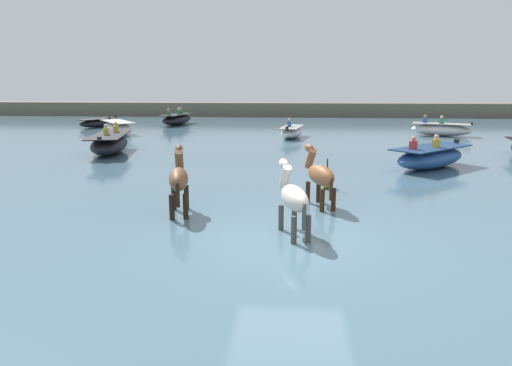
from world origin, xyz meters
name	(u,v)px	position (x,y,z in m)	size (l,w,h in m)	color
ground_plane	(291,253)	(0.00, 0.00, 0.00)	(120.00, 120.00, 0.00)	#84755B
water_surface	(292,163)	(0.00, 10.00, 0.15)	(90.00, 90.00, 0.29)	#476675
horse_lead_pinto	(293,199)	(0.02, 0.33, 1.07)	(0.81, 1.66, 1.81)	beige
horse_trailing_bay	(179,180)	(-2.76, 1.76, 1.12)	(0.71, 1.76, 1.90)	brown
horse_flank_chestnut	(320,176)	(0.70, 2.70, 1.09)	(0.90, 1.67, 1.83)	brown
boat_mid_outer	(441,129)	(8.89, 19.27, 0.67)	(3.65, 2.40, 1.21)	silver
boat_near_starboard	(118,127)	(-10.88, 19.04, 0.67)	(3.37, 3.94, 0.90)	silver
boat_far_inshore	(177,119)	(-8.63, 25.12, 0.69)	(2.14, 4.10, 1.27)	black
boat_mid_channel	(292,132)	(-0.02, 17.65, 0.62)	(1.60, 3.17, 1.11)	silver
boat_distant_west	(99,123)	(-13.73, 22.88, 0.59)	(2.49, 3.12, 0.74)	black
boat_near_port	(431,157)	(5.19, 8.48, 0.70)	(3.70, 3.59, 1.27)	#28518E
boat_far_offshore	(110,144)	(-8.23, 11.09, 0.72)	(2.17, 4.22, 1.32)	black
channel_buoy	(327,182)	(1.06, 4.78, 0.50)	(0.40, 0.40, 0.91)	yellow
far_shoreline	(292,111)	(0.00, 34.82, 0.77)	(80.00, 2.40, 1.54)	#605B4C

